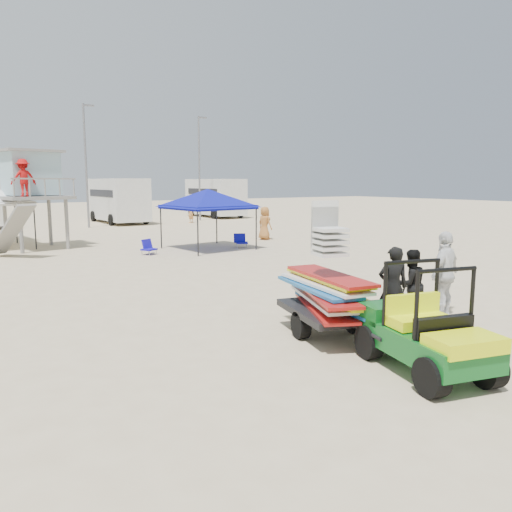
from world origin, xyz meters
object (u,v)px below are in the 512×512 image
surf_trailer (328,288)px  canopy_blue (208,192)px  man_left (393,287)px  lifeguard_tower (31,177)px  utility_cart (427,324)px

surf_trailer → canopy_blue: canopy_blue is taller
surf_trailer → man_left: (1.52, -0.30, -0.11)m
lifeguard_tower → canopy_blue: 7.91m
man_left → utility_cart: bearing=83.7°
surf_trailer → lifeguard_tower: size_ratio=0.63×
surf_trailer → lifeguard_tower: lifeguard_tower is taller
man_left → lifeguard_tower: 18.00m
utility_cart → canopy_blue: (4.08, 15.05, 1.75)m
surf_trailer → man_left: bearing=-11.2°
canopy_blue → utility_cart: bearing=-105.2°
utility_cart → surf_trailer: 2.34m
man_left → canopy_blue: size_ratio=0.48×
utility_cart → man_left: 2.54m
man_left → surf_trailer: bearing=19.3°
utility_cart → man_left: utility_cart is taller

